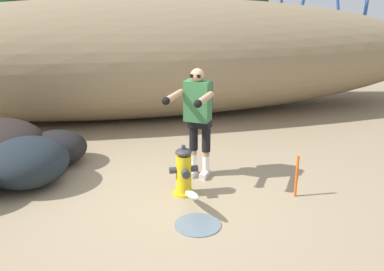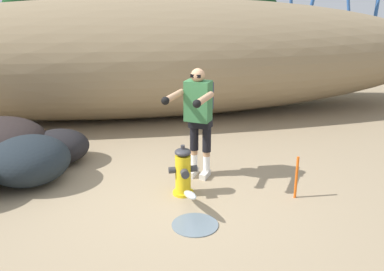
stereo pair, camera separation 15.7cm
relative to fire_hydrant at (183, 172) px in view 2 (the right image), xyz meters
name	(u,v)px [view 2 (the right image)]	position (x,y,z in m)	size (l,w,h in m)	color
ground_plane	(170,195)	(-0.18, 0.05, -0.35)	(56.00, 56.00, 0.04)	#998466
dirt_embankment	(143,58)	(-0.18, 4.14, 0.96)	(14.58, 3.20, 2.58)	#897556
fire_hydrant	(183,172)	(0.00, 0.00, 0.00)	(0.40, 0.34, 0.72)	gold
hydrant_water_jet	(191,205)	(0.00, -0.62, -0.17)	(0.57, 1.00, 0.42)	silver
utility_worker	(198,111)	(0.32, 0.51, 0.72)	(0.85, 1.03, 1.67)	beige
boulder_large	(1,143)	(-2.69, 1.55, 0.06)	(1.41, 1.55, 0.79)	#2A2221
boulder_mid	(29,160)	(-2.14, 0.79, 0.02)	(1.19, 1.15, 0.71)	#1D252B
boulder_small	(58,147)	(-1.81, 1.52, -0.05)	(0.93, 0.99, 0.55)	black
survey_stake	(296,177)	(1.49, -0.39, -0.03)	(0.04, 0.04, 0.60)	#E55914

